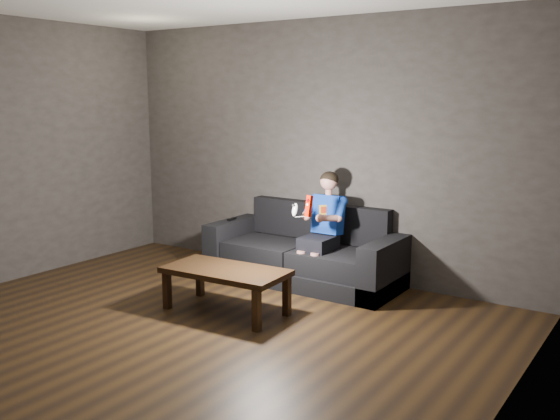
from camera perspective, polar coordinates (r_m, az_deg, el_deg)
The scene contains 9 objects.
floor at distance 5.03m, azimuth -11.60°, elevation -12.09°, with size 5.00×5.00×0.00m, color black.
back_wall at distance 6.66m, azimuth 3.50°, elevation 5.59°, with size 5.00×0.04×2.70m, color #35312D.
right_wall at distance 3.38m, azimuth 18.78°, elevation 0.43°, with size 0.04×5.00×2.70m, color #35312D.
sofa at distance 6.51m, azimuth 2.38°, elevation -4.28°, with size 2.03×0.88×0.79m.
child at distance 6.26m, azimuth 3.97°, elevation -0.92°, with size 0.44×0.54×1.08m.
wii_remote_red at distance 5.83m, azimuth 2.65°, elevation 0.36°, with size 0.06×0.08×0.21m.
nunchuk_white at distance 5.92m, azimuth 1.37°, elevation 0.02°, with size 0.06×0.09×0.14m.
wii_remote_black at distance 6.90m, azimuth -4.43°, elevation -0.82°, with size 0.05×0.15×0.03m.
coffee_table at distance 5.57m, azimuth -4.99°, elevation -5.89°, with size 1.13×0.61×0.40m.
Camera 1 is at (3.35, -3.23, 1.90)m, focal length 40.00 mm.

